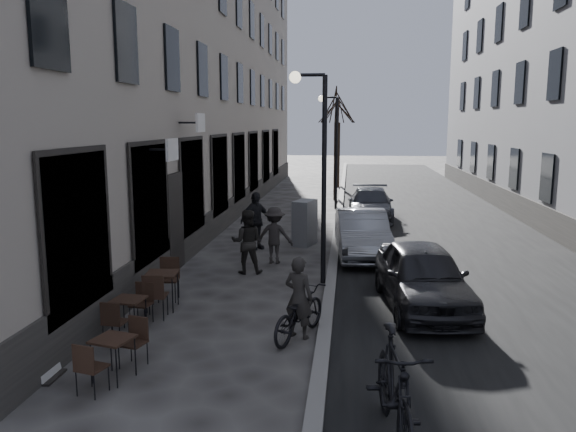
% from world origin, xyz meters
% --- Properties ---
extents(ground, '(120.00, 120.00, 0.00)m').
position_xyz_m(ground, '(0.00, 0.00, 0.00)').
color(ground, '#33302E').
rests_on(ground, ground).
extents(road, '(7.30, 60.00, 0.00)m').
position_xyz_m(road, '(3.85, 16.00, 0.00)').
color(road, black).
rests_on(road, ground).
extents(kerb, '(0.25, 60.00, 0.12)m').
position_xyz_m(kerb, '(0.20, 16.00, 0.06)').
color(kerb, slate).
rests_on(kerb, ground).
extents(building_left, '(4.00, 35.00, 16.00)m').
position_xyz_m(building_left, '(-6.00, 16.50, 8.00)').
color(building_left, '#A49789').
rests_on(building_left, ground).
extents(streetlamp_near, '(0.90, 0.28, 5.09)m').
position_xyz_m(streetlamp_near, '(-0.17, 6.00, 3.16)').
color(streetlamp_near, black).
rests_on(streetlamp_near, ground).
extents(streetlamp_far, '(0.90, 0.28, 5.09)m').
position_xyz_m(streetlamp_far, '(-0.17, 18.00, 3.16)').
color(streetlamp_far, black).
rests_on(streetlamp_far, ground).
extents(tree_near, '(2.40, 2.40, 5.70)m').
position_xyz_m(tree_near, '(-0.10, 21.00, 4.66)').
color(tree_near, black).
rests_on(tree_near, ground).
extents(tree_far, '(2.40, 2.40, 5.70)m').
position_xyz_m(tree_far, '(-0.10, 27.00, 4.66)').
color(tree_far, black).
rests_on(tree_far, ground).
extents(bistro_set_a, '(0.69, 1.39, 0.79)m').
position_xyz_m(bistro_set_a, '(-2.94, 0.37, 0.41)').
color(bistro_set_a, black).
rests_on(bistro_set_a, ground).
extents(bistro_set_b, '(0.61, 1.39, 0.80)m').
position_xyz_m(bistro_set_b, '(-3.44, 2.23, 0.41)').
color(bistro_set_b, black).
rests_on(bistro_set_b, ground).
extents(bistro_set_c, '(0.71, 1.62, 0.94)m').
position_xyz_m(bistro_set_c, '(-3.29, 3.67, 0.48)').
color(bistro_set_c, black).
rests_on(bistro_set_c, ground).
extents(sign_board, '(0.33, 0.56, 0.97)m').
position_xyz_m(sign_board, '(-4.01, 0.29, 0.39)').
color(sign_board, black).
rests_on(sign_board, ground).
extents(utility_cabinet, '(0.78, 1.08, 1.45)m').
position_xyz_m(utility_cabinet, '(-0.80, 10.28, 0.72)').
color(utility_cabinet, slate).
rests_on(utility_cabinet, ground).
extents(bicycle, '(1.26, 1.88, 0.93)m').
position_xyz_m(bicycle, '(-0.27, 2.39, 0.47)').
color(bicycle, black).
rests_on(bicycle, ground).
extents(cyclist_rider, '(0.66, 0.55, 1.53)m').
position_xyz_m(cyclist_rider, '(-0.27, 2.39, 0.76)').
color(cyclist_rider, black).
rests_on(cyclist_rider, ground).
extents(pedestrian_near, '(0.88, 0.72, 1.68)m').
position_xyz_m(pedestrian_near, '(-2.03, 6.69, 0.84)').
color(pedestrian_near, black).
rests_on(pedestrian_near, ground).
extents(pedestrian_mid, '(1.07, 0.67, 1.59)m').
position_xyz_m(pedestrian_mid, '(-1.45, 7.83, 0.79)').
color(pedestrian_mid, '#2A2624').
rests_on(pedestrian_mid, ground).
extents(pedestrian_far, '(1.07, 1.03, 1.79)m').
position_xyz_m(pedestrian_far, '(-2.28, 9.52, 0.90)').
color(pedestrian_far, black).
rests_on(pedestrian_far, ground).
extents(car_near, '(2.04, 4.22, 1.39)m').
position_xyz_m(car_near, '(2.18, 4.34, 0.69)').
color(car_near, black).
rests_on(car_near, ground).
extents(car_mid, '(1.74, 4.18, 1.34)m').
position_xyz_m(car_mid, '(1.00, 8.91, 0.67)').
color(car_mid, gray).
rests_on(car_mid, ground).
extents(car_far, '(1.87, 4.40, 1.27)m').
position_xyz_m(car_far, '(1.46, 15.30, 0.63)').
color(car_far, '#303239').
rests_on(car_far, ground).
extents(moped, '(0.88, 2.36, 1.39)m').
position_xyz_m(moped, '(1.20, -0.92, 0.69)').
color(moped, black).
rests_on(moped, ground).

